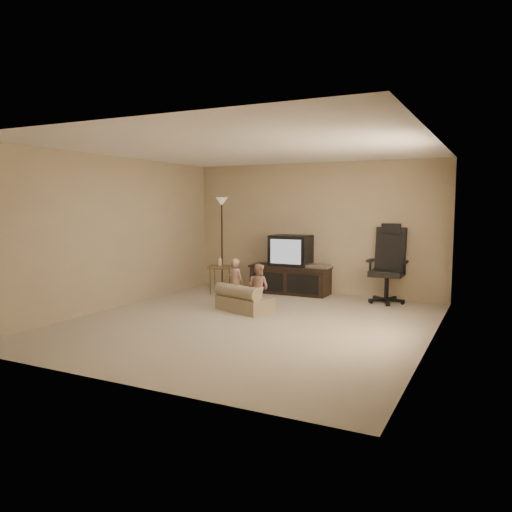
{
  "coord_description": "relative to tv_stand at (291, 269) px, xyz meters",
  "views": [
    {
      "loc": [
        3.25,
        -6.33,
        1.72
      ],
      "look_at": [
        -0.19,
        0.6,
        0.91
      ],
      "focal_mm": 35.0,
      "sensor_mm": 36.0,
      "label": 1
    }
  ],
  "objects": [
    {
      "name": "floor",
      "position": [
        0.38,
        -2.49,
        -0.47
      ],
      "size": [
        5.5,
        5.5,
        0.0
      ],
      "primitive_type": "plane",
      "color": "#C2B39A",
      "rests_on": "ground"
    },
    {
      "name": "room_shell",
      "position": [
        0.38,
        -2.49,
        1.05
      ],
      "size": [
        5.5,
        5.5,
        5.5
      ],
      "color": "white",
      "rests_on": "floor"
    },
    {
      "name": "tv_stand",
      "position": [
        0.0,
        0.0,
        0.0
      ],
      "size": [
        1.57,
        0.58,
        1.12
      ],
      "rotation": [
        0.0,
        0.0,
        -0.0
      ],
      "color": "black",
      "rests_on": "floor"
    },
    {
      "name": "office_chair",
      "position": [
        1.86,
        -0.06,
        0.03
      ],
      "size": [
        0.67,
        0.68,
        1.38
      ],
      "rotation": [
        0.0,
        0.0,
        -0.0
      ],
      "color": "black",
      "rests_on": "floor"
    },
    {
      "name": "side_table",
      "position": [
        -1.19,
        -0.59,
        0.04
      ],
      "size": [
        0.6,
        0.6,
        0.71
      ],
      "rotation": [
        0.0,
        0.0,
        0.31
      ],
      "color": "brown",
      "rests_on": "floor"
    },
    {
      "name": "floor_lamp",
      "position": [
        -1.56,
        0.06,
        0.88
      ],
      "size": [
        0.29,
        0.29,
        1.85
      ],
      "color": "black",
      "rests_on": "floor"
    },
    {
      "name": "child_sofa",
      "position": [
        -0.07,
        -1.85,
        -0.29
      ],
      "size": [
        1.01,
        0.78,
        0.44
      ],
      "rotation": [
        0.0,
        0.0,
        -0.33
      ],
      "color": "gray",
      "rests_on": "floor"
    },
    {
      "name": "toddler_left",
      "position": [
        -0.3,
        -1.66,
        -0.05
      ],
      "size": [
        0.34,
        0.29,
        0.83
      ],
      "primitive_type": "imported",
      "rotation": [
        0.0,
        0.0,
        2.9
      ],
      "color": "tan",
      "rests_on": "floor"
    },
    {
      "name": "toddler_right",
      "position": [
        0.13,
        -1.69,
        -0.08
      ],
      "size": [
        0.4,
        0.27,
        0.77
      ],
      "primitive_type": "imported",
      "rotation": [
        0.0,
        0.0,
        2.96
      ],
      "color": "tan",
      "rests_on": "floor"
    }
  ]
}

